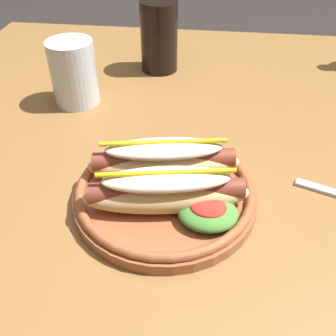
% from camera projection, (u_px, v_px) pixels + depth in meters
% --- Properties ---
extents(dining_table, '(1.16, 1.06, 0.74)m').
position_uv_depth(dining_table, '(218.00, 199.00, 0.64)').
color(dining_table, olive).
rests_on(dining_table, ground_plane).
extents(hot_dog_plate, '(0.24, 0.24, 0.08)m').
position_uv_depth(hot_dog_plate, '(167.00, 186.00, 0.49)').
color(hot_dog_plate, '#9E5633').
rests_on(hot_dog_plate, dining_table).
extents(soda_cup, '(0.08, 0.08, 0.14)m').
position_uv_depth(soda_cup, '(159.00, 37.00, 0.77)').
color(soda_cup, black).
rests_on(soda_cup, dining_table).
extents(water_cup, '(0.08, 0.08, 0.11)m').
position_uv_depth(water_cup, '(74.00, 73.00, 0.67)').
color(water_cup, silver).
rests_on(water_cup, dining_table).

